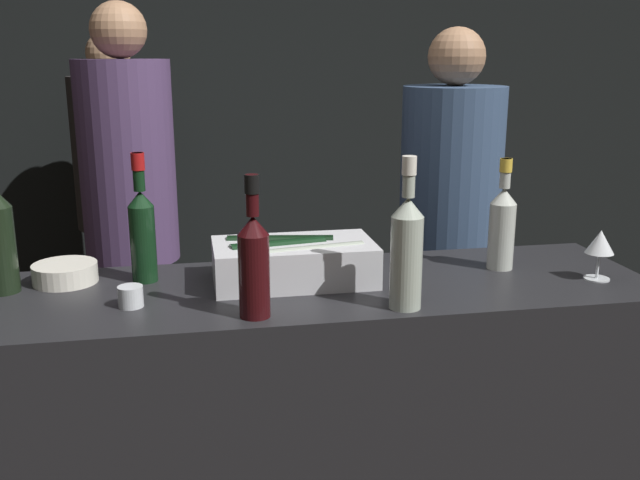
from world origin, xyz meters
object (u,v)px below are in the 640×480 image
wine_glass (600,244)px  white_wine_bottle (407,247)px  red_wine_bottle_burgundy (142,229)px  person_in_hoodie (131,216)px  person_grey_polo (118,194)px  ice_bin_with_bottles (293,260)px  person_blond_tee (448,236)px  red_wine_bottle_black_foil (254,260)px  rose_wine_bottle (502,224)px  candle_votive (131,296)px  bowl_white (65,273)px

wine_glass → white_wine_bottle: 0.61m
red_wine_bottle_burgundy → person_in_hoodie: person_in_hoodie is taller
person_grey_polo → red_wine_bottle_burgundy: bearing=25.6°
ice_bin_with_bottles → person_blond_tee: size_ratio=0.25×
white_wine_bottle → red_wine_bottle_black_foil: (-0.37, 0.01, -0.01)m
rose_wine_bottle → person_blond_tee: person_blond_tee is taller
red_wine_bottle_black_foil → person_in_hoodie: bearing=106.9°
candle_votive → person_blond_tee: 1.39m
bowl_white → rose_wine_bottle: (1.23, -0.09, 0.11)m
rose_wine_bottle → person_grey_polo: 2.17m
bowl_white → red_wine_bottle_burgundy: (0.21, -0.03, 0.12)m
person_in_hoodie → person_grey_polo: person_in_hoodie is taller
red_wine_bottle_black_foil → person_blond_tee: person_blond_tee is taller
wine_glass → person_in_hoodie: bearing=140.2°
rose_wine_bottle → person_blond_tee: 0.70m
rose_wine_bottle → red_wine_bottle_black_foil: size_ratio=0.94×
person_grey_polo → bowl_white: bearing=18.4°
bowl_white → person_grey_polo: person_grey_polo is taller
red_wine_bottle_burgundy → ice_bin_with_bottles: bearing=-11.4°
ice_bin_with_bottles → rose_wine_bottle: size_ratio=1.35×
wine_glass → person_blond_tee: size_ratio=0.08×
person_in_hoodie → person_grey_polo: bearing=176.1°
white_wine_bottle → person_grey_polo: person_grey_polo is taller
person_grey_polo → white_wine_bottle: bearing=41.2°
white_wine_bottle → person_grey_polo: (-0.86, 2.04, -0.23)m
red_wine_bottle_burgundy → bowl_white: bearing=173.2°
rose_wine_bottle → person_grey_polo: person_grey_polo is taller
bowl_white → person_grey_polo: size_ratio=0.10×
wine_glass → candle_votive: 1.27m
red_wine_bottle_burgundy → person_blond_tee: (1.11, 0.59, -0.22)m
bowl_white → red_wine_bottle_black_foil: size_ratio=0.51×
ice_bin_with_bottles → candle_votive: size_ratio=7.01×
wine_glass → rose_wine_bottle: (-0.22, 0.15, 0.03)m
white_wine_bottle → ice_bin_with_bottles: bearing=133.3°
red_wine_bottle_black_foil → rose_wine_bottle: bearing=19.3°
ice_bin_with_bottles → person_blond_tee: person_blond_tee is taller
ice_bin_with_bottles → person_grey_polo: (-0.62, 1.78, -0.14)m
person_blond_tee → person_grey_polo: (-1.33, 1.11, 0.00)m
person_grey_polo → red_wine_bottle_black_foil: bearing=31.9°
wine_glass → red_wine_bottle_black_foil: 0.97m
red_wine_bottle_black_foil → person_blond_tee: size_ratio=0.20×
red_wine_bottle_burgundy → person_grey_polo: bearing=97.3°
wine_glass → person_grey_polo: size_ratio=0.08×
bowl_white → red_wine_bottle_black_foil: 0.61m
bowl_white → wine_glass: (1.45, -0.24, 0.07)m
white_wine_bottle → red_wine_bottle_burgundy: size_ratio=1.06×
rose_wine_bottle → red_wine_bottle_burgundy: red_wine_bottle_burgundy is taller
person_in_hoodie → person_grey_polo: 0.81m
wine_glass → candle_votive: size_ratio=2.26×
candle_votive → red_wine_bottle_burgundy: red_wine_bottle_burgundy is taller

